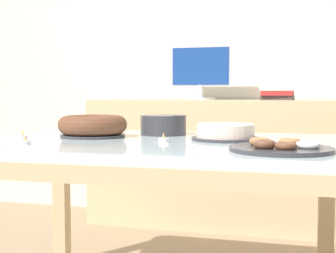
{
  "coord_description": "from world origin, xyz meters",
  "views": [
    {
      "loc": [
        0.5,
        -1.82,
        0.92
      ],
      "look_at": [
        0.04,
        -0.06,
        0.8
      ],
      "focal_mm": 50.0,
      "sensor_mm": 36.0,
      "label": 1
    }
  ],
  "objects": [
    {
      "name": "pastry_platter",
      "position": [
        0.48,
        -0.26,
        0.75
      ],
      "size": [
        0.34,
        0.34,
        0.04
      ],
      "color": "#333338",
      "rests_on": "dining_table"
    },
    {
      "name": "dining_table",
      "position": [
        0.0,
        0.0,
        0.65
      ],
      "size": [
        1.47,
        0.97,
        0.74
      ],
      "color": "silver",
      "rests_on": "ground"
    },
    {
      "name": "tealight_near_cakes",
      "position": [
        -0.58,
        -0.09,
        0.75
      ],
      "size": [
        0.04,
        0.04,
        0.04
      ],
      "color": "silver",
      "rests_on": "dining_table"
    },
    {
      "name": "sideboard",
      "position": [
        0.0,
        1.43,
        0.44
      ],
      "size": [
        1.78,
        0.44,
        0.89
      ],
      "color": "#D1B284",
      "rests_on": "ground"
    },
    {
      "name": "tealight_centre",
      "position": [
        0.03,
        -0.07,
        0.75
      ],
      "size": [
        0.04,
        0.04,
        0.04
      ],
      "color": "silver",
      "rests_on": "dining_table"
    },
    {
      "name": "tealight_left_edge",
      "position": [
        -0.44,
        -0.29,
        0.75
      ],
      "size": [
        0.04,
        0.04,
        0.04
      ],
      "color": "silver",
      "rests_on": "dining_table"
    },
    {
      "name": "plate_stack",
      "position": [
        -0.06,
        0.25,
        0.78
      ],
      "size": [
        0.21,
        0.21,
        0.09
      ],
      "color": "#333338",
      "rests_on": "dining_table"
    },
    {
      "name": "cake_chocolate_round",
      "position": [
        0.25,
        0.07,
        0.77
      ],
      "size": [
        0.28,
        0.28,
        0.07
      ],
      "color": "#333338",
      "rests_on": "dining_table"
    },
    {
      "name": "tealight_right_edge",
      "position": [
        -0.4,
        0.4,
        0.75
      ],
      "size": [
        0.04,
        0.04,
        0.04
      ],
      "color": "silver",
      "rests_on": "dining_table"
    },
    {
      "name": "book_stack",
      "position": [
        0.42,
        1.43,
        0.92
      ],
      "size": [
        0.23,
        0.19,
        0.06
      ],
      "color": "#3F3838",
      "rests_on": "sideboard"
    },
    {
      "name": "wall_back",
      "position": [
        0.0,
        1.73,
        1.3
      ],
      "size": [
        8.0,
        0.1,
        2.6
      ],
      "primitive_type": "cube",
      "color": "silver",
      "rests_on": "ground"
    },
    {
      "name": "computer_monitor",
      "position": [
        -0.11,
        1.43,
        1.08
      ],
      "size": [
        0.42,
        0.2,
        0.38
      ],
      "color": "silver",
      "rests_on": "sideboard"
    },
    {
      "name": "cake_golden_bundt",
      "position": [
        -0.33,
        0.06,
        0.79
      ],
      "size": [
        0.3,
        0.3,
        0.09
      ],
      "color": "#333338",
      "rests_on": "dining_table"
    }
  ]
}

